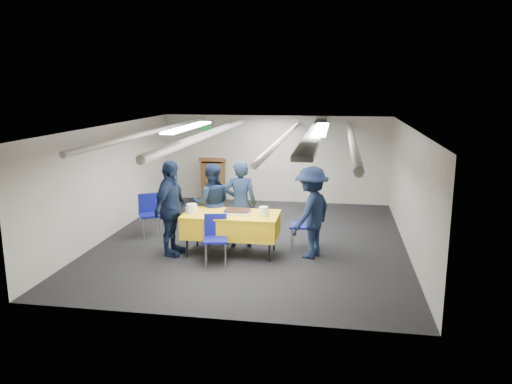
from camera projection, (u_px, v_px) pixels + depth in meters
ground at (253, 240)px, 10.13m from camera, size 7.00×7.00×0.00m
room_shell at (261, 149)px, 10.13m from camera, size 6.00×7.00×2.30m
serving_table at (231, 225)px, 9.23m from camera, size 1.76×0.90×0.77m
sheet_cake at (237, 212)px, 9.16m from camera, size 0.48×0.37×0.09m
plate_stack_left at (192, 209)px, 9.24m from camera, size 0.23×0.23×0.16m
plate_stack_right at (264, 212)px, 9.03m from camera, size 0.20×0.20×0.16m
podium at (213, 180)px, 13.19m from camera, size 0.62×0.53×1.25m
chair_near at (216, 234)px, 8.76m from camera, size 0.50×0.50×0.87m
chair_right at (306, 222)px, 9.52m from camera, size 0.42×0.42×0.87m
chair_left at (149, 210)px, 10.39m from camera, size 0.58×0.58×0.87m
sailor_a at (241, 204)px, 9.60m from camera, size 0.66×0.47×1.70m
sailor_b at (212, 203)px, 9.84m from camera, size 0.91×0.79×1.60m
sailor_c at (170, 208)px, 9.11m from camera, size 0.58×1.09×1.77m
sailor_d at (311, 212)px, 9.00m from camera, size 1.03×1.25×1.68m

